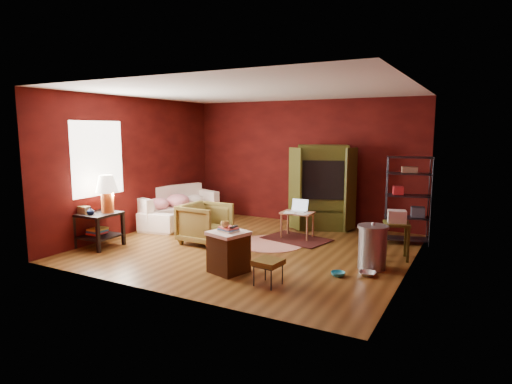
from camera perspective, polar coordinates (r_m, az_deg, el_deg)
room at (r=7.65m, az=-1.03°, el=2.80°), size 5.54×5.04×2.84m
sofa at (r=9.88m, az=-10.56°, el=-1.97°), size 0.95×2.11×0.80m
armchair at (r=8.17m, az=-6.81°, el=-3.91°), size 0.77×0.82×0.83m
pet_bowl_steel at (r=6.60m, az=14.67°, el=-9.71°), size 0.26×0.08×0.25m
pet_bowl_turquoise at (r=6.49m, az=10.88°, el=-10.09°), size 0.22×0.11×0.21m
vase at (r=8.16m, az=-21.19°, el=-2.40°), size 0.18×0.18×0.13m
mug at (r=6.36m, az=-4.16°, el=-4.21°), size 0.13×0.11×0.12m
side_table at (r=8.28m, az=-19.76°, el=-1.52°), size 0.68×0.68×1.32m
sofa_cushions at (r=9.88m, az=-10.73°, el=-2.05°), size 1.31×2.01×0.79m
hamper at (r=6.51m, az=-3.68°, el=-7.86°), size 0.63×0.63×0.72m
footstool at (r=5.97m, az=1.64°, el=-9.46°), size 0.40×0.40×0.37m
rug_round at (r=8.14m, az=1.92°, el=-6.88°), size 1.31×1.31×0.01m
rug_oriental at (r=8.47m, az=5.43°, el=-6.23°), size 1.38×1.07×0.01m
laptop_desk at (r=8.48m, az=5.56°, el=-3.05°), size 0.63×0.51×0.76m
tv_armoire at (r=9.26m, az=8.82°, el=0.82°), size 1.33×1.06×1.82m
wire_shelving at (r=8.47m, az=19.70°, el=-0.54°), size 0.87×0.54×1.65m
small_stand at (r=7.45m, az=18.24°, el=-3.91°), size 0.51×0.51×0.82m
trash_can at (r=6.88m, az=15.25°, el=-7.07°), size 0.49×0.49×0.74m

